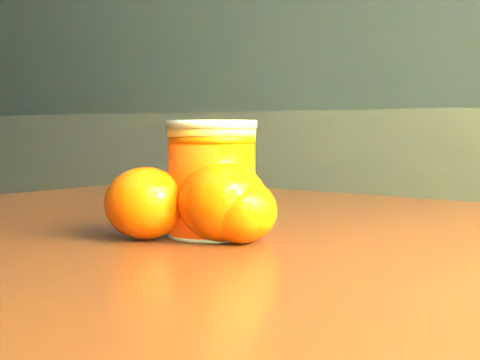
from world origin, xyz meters
The scene contains 6 objects.
kitchen_counter centered at (0.00, 1.45, 0.45)m, with size 3.15×0.60×0.90m, color #4A4A4F.
table centered at (1.01, 0.15, 0.67)m, with size 1.04×0.75×0.76m.
juice_glass centered at (0.96, 0.11, 0.81)m, with size 0.08×0.08×0.10m.
orange_front centered at (0.98, 0.09, 0.80)m, with size 0.07×0.07×0.06m, color #FF5405.
orange_back centered at (1.00, 0.09, 0.79)m, with size 0.06×0.06×0.05m, color #FF5405.
orange_extra centered at (0.92, 0.07, 0.79)m, with size 0.07×0.07×0.06m, color #FF5405.
Camera 1 is at (1.30, -0.34, 0.86)m, focal length 50.00 mm.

